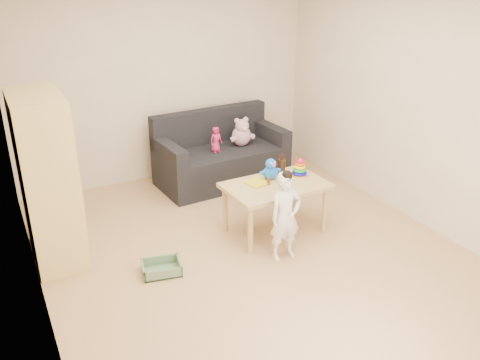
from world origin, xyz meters
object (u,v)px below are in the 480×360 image
play_table (275,208)px  toddler (285,217)px  sofa (222,165)px  wardrobe (47,179)px

play_table → toddler: bearing=-110.4°
sofa → toddler: size_ratio=1.90×
wardrobe → play_table: size_ratio=1.54×
sofa → play_table: size_ratio=1.56×
wardrobe → play_table: 2.33m
sofa → toddler: (-0.27, -2.00, 0.21)m
play_table → toddler: 0.56m
wardrobe → sofa: bearing=21.9°
wardrobe → sofa: size_ratio=0.99×
wardrobe → play_table: bearing=-15.0°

